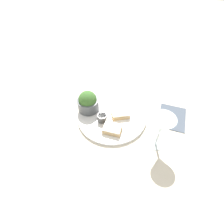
{
  "coord_description": "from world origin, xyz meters",
  "views": [
    {
      "loc": [
        0.09,
        -0.54,
        0.64
      ],
      "look_at": [
        0.0,
        0.0,
        0.03
      ],
      "focal_mm": 28.0,
      "sensor_mm": 36.0,
      "label": 1
    }
  ],
  "objects_px": {
    "sauce_ramekin": "(102,117)",
    "cheese_toast_far": "(121,113)",
    "napkin": "(172,117)",
    "cheese_toast_near": "(112,129)",
    "salad_bowl": "(88,102)",
    "wine_glass": "(161,127)"
  },
  "relations": [
    {
      "from": "cheese_toast_near",
      "to": "wine_glass",
      "type": "relative_size",
      "value": 0.51
    },
    {
      "from": "napkin",
      "to": "sauce_ramekin",
      "type": "bearing_deg",
      "value": -165.42
    },
    {
      "from": "salad_bowl",
      "to": "cheese_toast_far",
      "type": "relative_size",
      "value": 1.09
    },
    {
      "from": "cheese_toast_near",
      "to": "napkin",
      "type": "distance_m",
      "value": 0.3
    },
    {
      "from": "sauce_ramekin",
      "to": "cheese_toast_far",
      "type": "height_order",
      "value": "sauce_ramekin"
    },
    {
      "from": "salad_bowl",
      "to": "cheese_toast_near",
      "type": "relative_size",
      "value": 1.2
    },
    {
      "from": "cheese_toast_far",
      "to": "napkin",
      "type": "height_order",
      "value": "cheese_toast_far"
    },
    {
      "from": "sauce_ramekin",
      "to": "wine_glass",
      "type": "bearing_deg",
      "value": -17.99
    },
    {
      "from": "sauce_ramekin",
      "to": "cheese_toast_far",
      "type": "distance_m",
      "value": 0.09
    },
    {
      "from": "salad_bowl",
      "to": "cheese_toast_near",
      "type": "distance_m",
      "value": 0.18
    },
    {
      "from": "salad_bowl",
      "to": "sauce_ramekin",
      "type": "distance_m",
      "value": 0.1
    },
    {
      "from": "wine_glass",
      "to": "napkin",
      "type": "bearing_deg",
      "value": 64.32
    },
    {
      "from": "salad_bowl",
      "to": "cheese_toast_far",
      "type": "distance_m",
      "value": 0.16
    },
    {
      "from": "sauce_ramekin",
      "to": "wine_glass",
      "type": "relative_size",
      "value": 0.26
    },
    {
      "from": "sauce_ramekin",
      "to": "cheese_toast_near",
      "type": "bearing_deg",
      "value": -42.61
    },
    {
      "from": "salad_bowl",
      "to": "cheese_toast_far",
      "type": "xyz_separation_m",
      "value": [
        0.16,
        -0.02,
        -0.03
      ]
    },
    {
      "from": "cheese_toast_near",
      "to": "salad_bowl",
      "type": "bearing_deg",
      "value": 140.62
    },
    {
      "from": "cheese_toast_far",
      "to": "cheese_toast_near",
      "type": "bearing_deg",
      "value": -103.36
    },
    {
      "from": "sauce_ramekin",
      "to": "cheese_toast_far",
      "type": "relative_size",
      "value": 0.47
    },
    {
      "from": "cheese_toast_near",
      "to": "cheese_toast_far",
      "type": "xyz_separation_m",
      "value": [
        0.02,
        0.1,
        0.0
      ]
    },
    {
      "from": "cheese_toast_far",
      "to": "salad_bowl",
      "type": "bearing_deg",
      "value": 174.32
    },
    {
      "from": "cheese_toast_far",
      "to": "napkin",
      "type": "relative_size",
      "value": 0.55
    }
  ]
}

